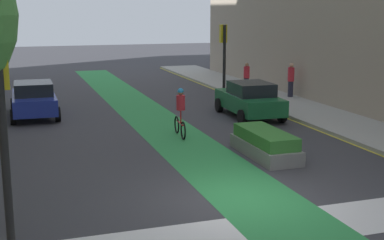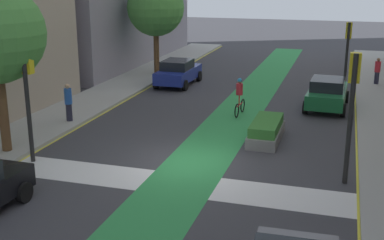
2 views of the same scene
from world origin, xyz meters
name	(u,v)px [view 1 (image 1 of 2)]	position (x,y,z in m)	size (l,w,h in m)	color
ground_plane	(241,198)	(0.00, 0.00, 0.00)	(120.00, 120.00, 0.00)	#38383D
bike_lane_paint	(253,197)	(0.35, 0.00, 0.00)	(2.40, 60.00, 0.01)	#2D8C47
crosswalk_band	(277,229)	(0.00, -2.00, 0.00)	(12.00, 1.80, 0.01)	silver
traffic_signal_near_left	(1,106)	(-5.49, -1.45, 2.94)	(0.35, 0.52, 4.19)	black
traffic_signal_far_right	(224,47)	(5.33, 14.59, 2.75)	(0.35, 0.52, 3.91)	black
car_blue_left_far	(34,99)	(-4.52, 12.52, 0.80)	(2.04, 4.21, 1.57)	navy
car_green_right_far	(250,99)	(4.52, 9.41, 0.80)	(2.17, 4.27, 1.57)	#196033
cyclist_in_lane	(180,112)	(0.51, 6.80, 0.97)	(0.32, 1.73, 1.86)	black
pedestrian_sidewalk_right_a	(291,79)	(8.54, 13.02, 1.07)	(0.34, 0.34, 1.79)	#262638
pedestrian_sidewalk_right_b	(247,77)	(7.19, 15.70, 0.95)	(0.34, 0.34, 1.59)	#262638
median_planter	(265,144)	(2.35, 3.41, 0.40)	(1.18, 3.11, 0.85)	slate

